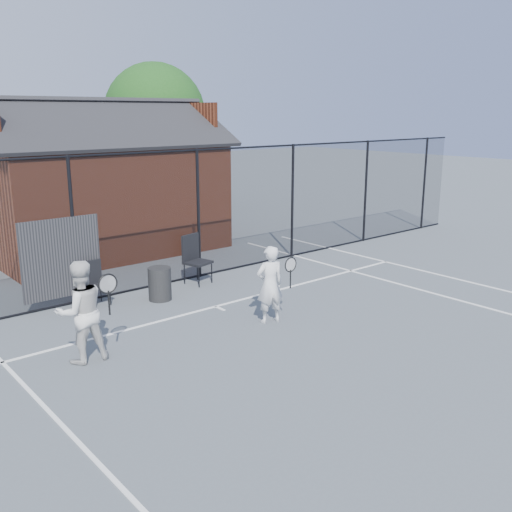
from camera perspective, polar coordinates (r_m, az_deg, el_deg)
ground at (r=9.43m, az=6.86°, el=-9.69°), size 80.00×80.00×0.00m
court_lines at (r=8.67m, az=13.37°, el=-12.19°), size 11.02×18.00×0.01m
fence at (r=12.64m, az=-10.66°, el=3.22°), size 22.04×3.00×3.00m
clubhouse at (r=16.50m, az=-15.16°, el=6.08°), size 6.50×4.36×4.19m
tree_right at (r=23.54m, az=-10.05°, el=13.78°), size 3.97×3.97×5.70m
player_front at (r=10.47m, az=1.41°, el=-2.86°), size 0.69×0.54×1.46m
player_back at (r=9.23m, az=-17.12°, el=-5.35°), size 0.90×0.68×1.63m
chair_left at (r=11.89m, az=-15.62°, el=-2.75°), size 0.47×0.48×0.89m
chair_right at (r=12.95m, az=-5.84°, el=-0.42°), size 0.64×0.66×1.09m
waste_bin at (r=11.99m, az=-9.60°, el=-2.76°), size 0.53×0.53×0.69m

